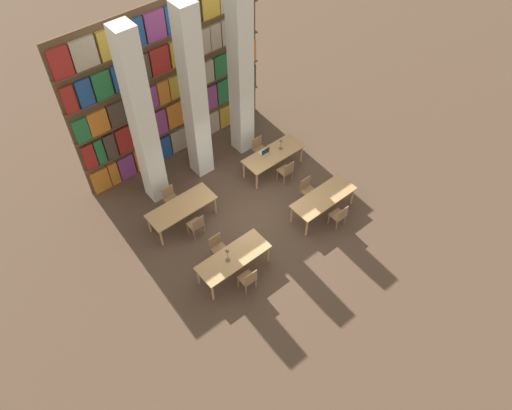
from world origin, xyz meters
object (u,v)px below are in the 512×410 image
at_px(desk_lamp_0, 227,253).
at_px(reading_table_1, 323,198).
at_px(pillar_center, 194,98).
at_px(pillar_right, 241,75).
at_px(reading_table_3, 273,155).
at_px(chair_7, 259,148).
at_px(chair_5, 171,198).
at_px(reading_table_2, 182,208).
at_px(chair_0, 248,279).
at_px(reading_table_0, 233,258).
at_px(pillar_left, 142,123).
at_px(laptop, 264,152).
at_px(chair_1, 218,247).
at_px(chair_2, 339,215).
at_px(chair_6, 286,171).
at_px(desk_lamp_1, 281,143).
at_px(chair_3, 307,189).
at_px(chair_4, 196,225).

bearing_deg(desk_lamp_0, reading_table_1, -0.34).
bearing_deg(pillar_center, pillar_right, 0.00).
distance_m(reading_table_3, chair_7, 0.72).
distance_m(chair_5, reading_table_3, 3.70).
relative_size(reading_table_1, reading_table_2, 1.00).
height_order(chair_0, chair_7, same).
height_order(reading_table_1, reading_table_3, same).
xyz_separation_m(reading_table_0, reading_table_1, (3.51, -0.02, 0.00)).
distance_m(pillar_left, laptop, 4.29).
bearing_deg(reading_table_0, chair_1, 92.48).
relative_size(reading_table_0, reading_table_3, 1.00).
bearing_deg(chair_5, chair_2, 132.44).
distance_m(pillar_center, reading_table_0, 4.94).
distance_m(desk_lamp_0, chair_7, 4.91).
height_order(desk_lamp_0, reading_table_1, desk_lamp_0).
relative_size(pillar_center, chair_0, 6.71).
distance_m(chair_6, desk_lamp_1, 0.95).
xyz_separation_m(reading_table_0, chair_6, (3.56, 1.72, -0.18)).
relative_size(desk_lamp_0, desk_lamp_1, 1.23).
distance_m(chair_5, chair_6, 3.87).
relative_size(pillar_center, desk_lamp_1, 14.71).
xyz_separation_m(reading_table_1, chair_2, (0.01, -0.70, -0.18)).
xyz_separation_m(chair_1, reading_table_2, (-0.04, 1.76, 0.18)).
relative_size(chair_1, chair_6, 1.00).
height_order(chair_0, chair_3, same).
relative_size(reading_table_2, desk_lamp_1, 5.27).
bearing_deg(chair_1, desk_lamp_1, -156.34).
bearing_deg(reading_table_1, pillar_left, 131.56).
bearing_deg(chair_6, pillar_right, 90.75).
bearing_deg(chair_5, chair_6, 158.19).
height_order(chair_5, chair_6, same).
height_order(reading_table_1, reading_table_2, same).
relative_size(pillar_left, laptop, 18.75).
height_order(pillar_left, chair_0, pillar_left).
height_order(pillar_center, chair_1, pillar_center).
distance_m(desk_lamp_0, laptop, 4.44).
bearing_deg(chair_2, chair_1, 158.20).
xyz_separation_m(reading_table_1, chair_5, (-3.54, 3.18, -0.18)).
xyz_separation_m(reading_table_2, reading_table_3, (3.65, -0.04, 0.00)).
relative_size(chair_1, reading_table_3, 0.42).
bearing_deg(chair_6, desk_lamp_1, 62.71).
bearing_deg(pillar_right, reading_table_2, -156.90).
height_order(chair_4, chair_5, same).
height_order(chair_3, laptop, laptop).
relative_size(pillar_left, chair_1, 6.71).
relative_size(reading_table_0, chair_4, 2.40).
bearing_deg(chair_4, chair_6, -0.59).
relative_size(pillar_right, chair_1, 6.71).
bearing_deg(chair_7, reading_table_3, 92.45).
relative_size(reading_table_1, chair_3, 2.40).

